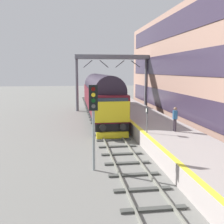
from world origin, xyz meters
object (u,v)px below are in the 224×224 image
object	(u,v)px
platform_number_sign	(147,116)
diesel_locomotive	(101,95)
signal_post_near	(93,115)
waiting_passenger	(175,117)

from	to	relation	value
platform_number_sign	diesel_locomotive	bearing A→B (deg)	99.34
diesel_locomotive	signal_post_near	world-z (taller)	diesel_locomotive
signal_post_near	platform_number_sign	xyz separation A→B (m)	(3.77, 3.66, -0.73)
diesel_locomotive	platform_number_sign	xyz separation A→B (m)	(1.90, -11.53, -0.35)
signal_post_near	platform_number_sign	size ratio (longest dim) A/B	2.62
diesel_locomotive	signal_post_near	distance (m)	15.31
signal_post_near	platform_number_sign	distance (m)	5.31
diesel_locomotive	platform_number_sign	bearing A→B (deg)	-80.66
diesel_locomotive	signal_post_near	xyz separation A→B (m)	(-1.87, -15.19, 0.38)
waiting_passenger	signal_post_near	bearing A→B (deg)	118.87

